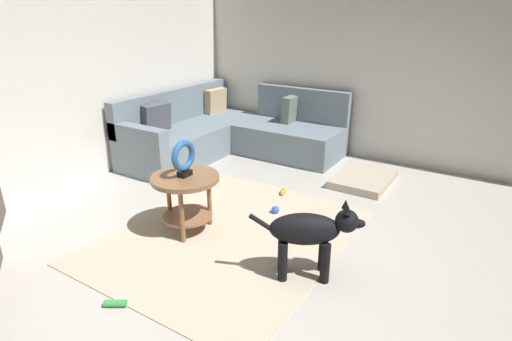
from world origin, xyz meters
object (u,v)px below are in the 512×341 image
object	(u,v)px
dog_toy_rope	(115,303)
dog_toy_bone	(283,191)
dog	(310,232)
torus_sculpture	(184,158)
dog_bed_mat	(363,179)
side_table	(186,189)
dog_toy_ball	(275,210)
sectional_couch	(229,134)

from	to	relation	value
dog_toy_rope	dog_toy_bone	distance (m)	2.24
dog_toy_rope	dog	bearing A→B (deg)	-43.22
torus_sculpture	dog_bed_mat	distance (m)	2.29
side_table	dog_toy_ball	xyz separation A→B (m)	(0.72, -0.51, -0.38)
dog_toy_bone	dog	bearing A→B (deg)	-143.98
sectional_couch	dog_toy_rope	bearing A→B (deg)	-158.11
dog_toy_ball	dog_bed_mat	bearing A→B (deg)	-21.15
side_table	dog	size ratio (longest dim) A/B	0.79
dog_bed_mat	dog_toy_bone	xyz separation A→B (m)	(-0.78, 0.64, -0.01)
torus_sculpture	dog	world-z (taller)	torus_sculpture
sectional_couch	dog_toy_ball	xyz separation A→B (m)	(-1.25, -1.46, -0.25)
dog_toy_rope	dog_toy_bone	world-z (taller)	dog_toy_bone
sectional_couch	dog	xyz separation A→B (m)	(-2.00, -2.18, 0.09)
torus_sculpture	dog_toy_ball	distance (m)	1.11
torus_sculpture	dog_toy_rope	world-z (taller)	torus_sculpture
sectional_couch	dog_toy_ball	bearing A→B (deg)	-130.59
sectional_couch	dog_bed_mat	bearing A→B (deg)	-90.36
dog_toy_ball	torus_sculpture	bearing A→B (deg)	144.47
sectional_couch	dog_bed_mat	distance (m)	1.95
sectional_couch	dog	bearing A→B (deg)	-132.62
torus_sculpture	dog_toy_bone	bearing A→B (deg)	-16.83
torus_sculpture	dog_bed_mat	xyz separation A→B (m)	(1.95, -0.99, -0.67)
sectional_couch	side_table	distance (m)	2.18
dog	dog_toy_ball	bearing A→B (deg)	-166.46
side_table	dog_toy_ball	world-z (taller)	side_table
dog_bed_mat	dog_toy_bone	size ratio (longest dim) A/B	4.44
dog_toy_bone	sectional_couch	bearing A→B (deg)	58.54
dog_bed_mat	dog	world-z (taller)	dog
dog_bed_mat	dog	bearing A→B (deg)	-173.02
torus_sculpture	dog	bearing A→B (deg)	-91.88
torus_sculpture	dog_toy_ball	xyz separation A→B (m)	(0.72, -0.51, -0.67)
side_table	torus_sculpture	distance (m)	0.29
torus_sculpture	dog_toy_bone	distance (m)	1.40
torus_sculpture	sectional_couch	bearing A→B (deg)	25.70
sectional_couch	dog_toy_ball	world-z (taller)	sectional_couch
side_table	dog_bed_mat	world-z (taller)	side_table
sectional_couch	dog	distance (m)	2.96
dog_bed_mat	dog_toy_rope	world-z (taller)	dog_bed_mat
side_table	sectional_couch	bearing A→B (deg)	25.70
sectional_couch	side_table	world-z (taller)	sectional_couch
dog_bed_mat	dog_toy_rope	xyz separation A→B (m)	(-3.02, 0.72, -0.02)
dog_toy_rope	dog_bed_mat	bearing A→B (deg)	-13.39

